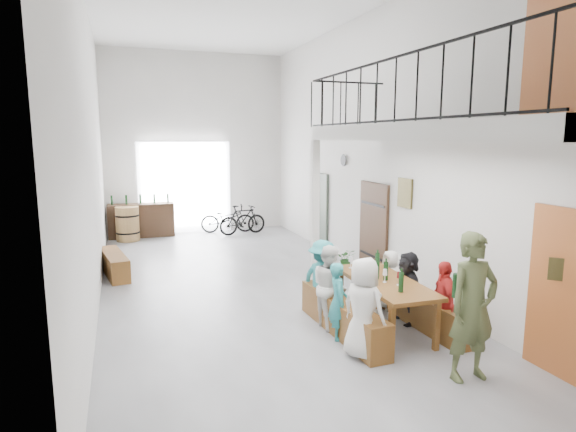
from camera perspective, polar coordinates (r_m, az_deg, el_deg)
name	(u,v)px	position (r m, az deg, el deg)	size (l,w,h in m)	color
floor	(246,284)	(9.82, -4.99, -8.07)	(12.00, 12.00, 0.00)	slate
room_walls	(243,104)	(9.40, -5.30, 13.09)	(12.00, 12.00, 12.00)	silver
gateway_portal	(185,188)	(15.23, -12.11, 3.31)	(2.80, 0.08, 2.80)	white
right_wall_decor	(418,205)	(8.86, 15.18, 1.30)	(0.07, 8.28, 5.07)	#994D22
balcony	(430,135)	(7.34, 16.49, 9.24)	(1.52, 5.62, 4.00)	silver
tasting_table	(385,285)	(7.51, 11.37, -8.05)	(0.91, 2.05, 0.79)	brown
bench_inner	(342,317)	(7.42, 6.45, -11.78)	(0.36, 2.26, 0.52)	brown
bench_wall	(418,309)	(7.99, 15.12, -10.55)	(0.29, 2.22, 0.51)	brown
tableware	(382,269)	(7.54, 11.08, -6.15)	(0.47, 1.43, 0.35)	black
side_bench	(114,264)	(11.03, -19.89, -5.38)	(0.37, 1.70, 0.48)	brown
oak_barrel	(128,224)	(14.51, -18.48, -0.88)	(0.67, 0.67, 0.98)	olive
serving_counter	(141,220)	(14.95, -16.98, -0.49)	(1.89, 0.52, 1.00)	#361F14
counter_bottles	(140,199)	(14.85, -17.10, 1.93)	(1.65, 0.14, 0.28)	black
guest_left_a	(364,308)	(6.56, 8.94, -10.74)	(0.67, 0.44, 1.37)	silver
guest_left_b	(338,301)	(7.15, 5.95, -9.96)	(0.42, 0.27, 1.14)	teal
guest_left_c	(330,286)	(7.55, 4.96, -8.27)	(0.63, 0.49, 1.30)	silver
guest_left_d	(322,279)	(7.93, 4.11, -7.44)	(0.83, 0.48, 1.29)	teal
guest_right_a	(443,301)	(7.40, 17.94, -9.53)	(0.69, 0.29, 1.18)	red
guest_right_b	(407,287)	(7.93, 13.97, -8.20)	(1.07, 0.34, 1.16)	black
guest_right_c	(390,280)	(8.48, 12.01, -7.42)	(0.50, 0.33, 1.03)	silver
host_standing	(473,307)	(6.27, 21.06, -10.02)	(0.66, 0.44, 1.82)	#444C2B
potted_plant	(347,259)	(10.97, 6.98, -5.03)	(0.41, 0.35, 0.45)	#1F501A
bicycle_near	(227,219)	(15.09, -7.18, -0.32)	(0.57, 1.65, 0.87)	black
bicycle_far	(243,220)	(14.73, -5.41, -0.44)	(0.43, 1.51, 0.91)	black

